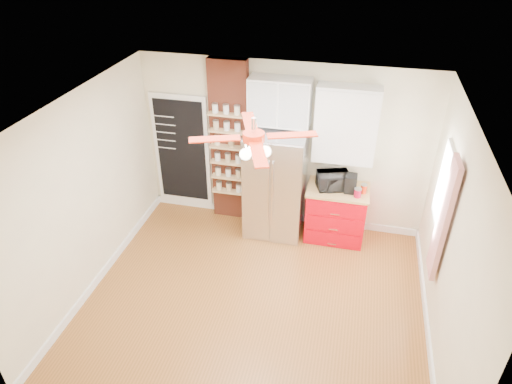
% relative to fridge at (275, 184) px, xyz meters
% --- Properties ---
extents(floor, '(4.50, 4.50, 0.00)m').
position_rel_fridge_xyz_m(floor, '(0.05, -1.63, -0.88)').
color(floor, '#925625').
rests_on(floor, ground).
extents(ceiling, '(4.50, 4.50, 0.00)m').
position_rel_fridge_xyz_m(ceiling, '(0.05, -1.63, 1.83)').
color(ceiling, white).
rests_on(ceiling, wall_back).
extents(wall_back, '(4.50, 0.02, 2.70)m').
position_rel_fridge_xyz_m(wall_back, '(0.05, 0.37, 0.48)').
color(wall_back, beige).
rests_on(wall_back, floor).
extents(wall_front, '(4.50, 0.02, 2.70)m').
position_rel_fridge_xyz_m(wall_front, '(0.05, -3.63, 0.48)').
color(wall_front, beige).
rests_on(wall_front, floor).
extents(wall_left, '(0.02, 4.00, 2.70)m').
position_rel_fridge_xyz_m(wall_left, '(-2.20, -1.63, 0.48)').
color(wall_left, beige).
rests_on(wall_left, floor).
extents(wall_right, '(0.02, 4.00, 2.70)m').
position_rel_fridge_xyz_m(wall_right, '(2.30, -1.63, 0.48)').
color(wall_right, beige).
rests_on(wall_right, floor).
extents(chalkboard, '(0.95, 0.05, 1.95)m').
position_rel_fridge_xyz_m(chalkboard, '(-1.65, 0.33, 0.23)').
color(chalkboard, white).
rests_on(chalkboard, wall_back).
extents(brick_pillar, '(0.60, 0.16, 2.70)m').
position_rel_fridge_xyz_m(brick_pillar, '(-0.80, 0.29, 0.48)').
color(brick_pillar, brown).
rests_on(brick_pillar, floor).
extents(fridge, '(0.90, 0.70, 1.75)m').
position_rel_fridge_xyz_m(fridge, '(0.00, 0.00, 0.00)').
color(fridge, silver).
rests_on(fridge, floor).
extents(upper_glass_cabinet, '(0.90, 0.35, 0.70)m').
position_rel_fridge_xyz_m(upper_glass_cabinet, '(0.00, 0.20, 1.27)').
color(upper_glass_cabinet, white).
rests_on(upper_glass_cabinet, wall_back).
extents(red_cabinet, '(0.94, 0.64, 0.90)m').
position_rel_fridge_xyz_m(red_cabinet, '(0.97, 0.05, -0.42)').
color(red_cabinet, red).
rests_on(red_cabinet, floor).
extents(upper_shelf_unit, '(0.90, 0.30, 1.15)m').
position_rel_fridge_xyz_m(upper_shelf_unit, '(0.97, 0.22, 1.00)').
color(upper_shelf_unit, white).
rests_on(upper_shelf_unit, wall_back).
extents(window, '(0.04, 0.75, 1.05)m').
position_rel_fridge_xyz_m(window, '(2.28, -0.73, 0.68)').
color(window, white).
rests_on(window, wall_right).
extents(curtain, '(0.06, 0.40, 1.55)m').
position_rel_fridge_xyz_m(curtain, '(2.23, -1.28, 0.57)').
color(curtain, '#AA1617').
rests_on(curtain, wall_right).
extents(ceiling_fan, '(1.40, 1.40, 0.44)m').
position_rel_fridge_xyz_m(ceiling_fan, '(0.05, -1.63, 1.55)').
color(ceiling_fan, silver).
rests_on(ceiling_fan, ceiling).
extents(toaster_oven, '(0.55, 0.45, 0.26)m').
position_rel_fridge_xyz_m(toaster_oven, '(0.88, 0.05, 0.16)').
color(toaster_oven, black).
rests_on(toaster_oven, red_cabinet).
extents(coffee_maker, '(0.17, 0.20, 0.27)m').
position_rel_fridge_xyz_m(coffee_maker, '(1.14, 0.01, 0.16)').
color(coffee_maker, black).
rests_on(coffee_maker, red_cabinet).
extents(canister_left, '(0.13, 0.13, 0.13)m').
position_rel_fridge_xyz_m(canister_left, '(1.26, -0.12, 0.09)').
color(canister_left, '#AA092A').
rests_on(canister_left, red_cabinet).
extents(canister_right, '(0.09, 0.09, 0.13)m').
position_rel_fridge_xyz_m(canister_right, '(1.34, 0.01, 0.09)').
color(canister_right, red).
rests_on(canister_right, red_cabinet).
extents(pantry_jar_oats, '(0.11, 0.11, 0.15)m').
position_rel_fridge_xyz_m(pantry_jar_oats, '(-0.97, 0.17, 0.57)').
color(pantry_jar_oats, beige).
rests_on(pantry_jar_oats, brick_pillar).
extents(pantry_jar_beans, '(0.10, 0.10, 0.13)m').
position_rel_fridge_xyz_m(pantry_jar_beans, '(-0.75, 0.18, 0.56)').
color(pantry_jar_beans, olive).
rests_on(pantry_jar_beans, brick_pillar).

